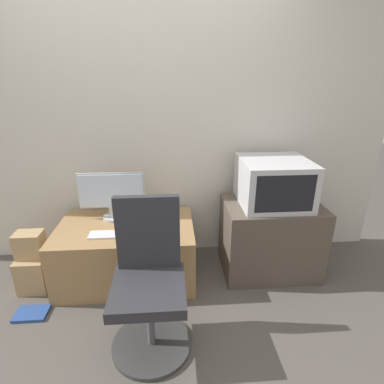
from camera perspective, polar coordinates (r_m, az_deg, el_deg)
name	(u,v)px	position (r m, az deg, el deg)	size (l,w,h in m)	color
ground_plane	(141,364)	(2.14, -9.68, -29.58)	(12.00, 12.00, 0.00)	#4C4742
wall_back	(145,118)	(2.70, -8.98, 13.67)	(4.40, 0.05, 2.60)	beige
desk	(127,251)	(2.66, -12.21, -11.00)	(1.12, 0.69, 0.49)	#937047
side_stand	(270,237)	(2.74, 14.57, -8.37)	(0.81, 0.55, 0.64)	#4C4238
main_monitor	(112,195)	(2.62, -14.97, -0.55)	(0.56, 0.19, 0.41)	#B2B2B7
keyboard	(113,234)	(2.42, -14.85, -7.81)	(0.36, 0.12, 0.01)	silver
mouse	(144,234)	(2.36, -9.14, -7.92)	(0.06, 0.04, 0.03)	silver
crt_tv	(274,182)	(2.56, 15.29, 1.84)	(0.55, 0.55, 0.37)	#B7B7BC
office_chair	(149,287)	(1.97, -8.14, -17.48)	(0.51, 0.51, 0.98)	#333333
cardboard_box_lower	(36,271)	(2.86, -27.61, -13.17)	(0.23, 0.28, 0.29)	#A3845B
cardboard_box_upper	(30,245)	(2.74, -28.50, -8.81)	(0.21, 0.15, 0.21)	#A3845B
book	(32,314)	(2.66, -28.24, -19.72)	(0.23, 0.16, 0.02)	navy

